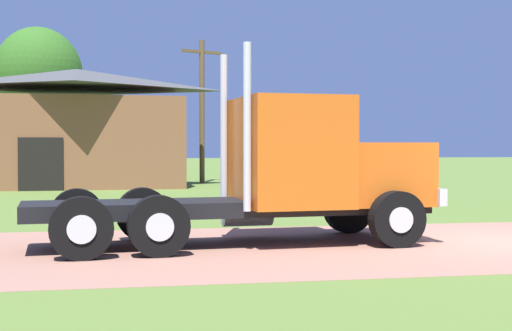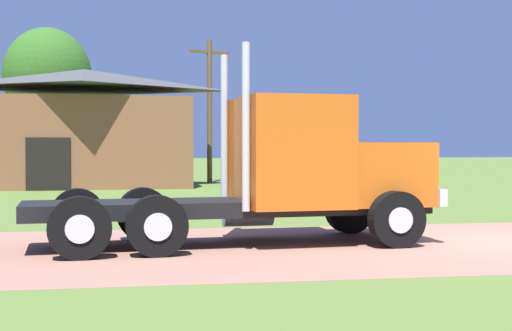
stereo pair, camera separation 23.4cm
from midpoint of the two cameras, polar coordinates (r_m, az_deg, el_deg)
ground_plane at (r=14.90m, az=19.38°, el=-5.66°), size 200.00×200.00×0.00m
dirt_track at (r=14.90m, az=19.38°, el=-5.65°), size 120.00×6.61×0.01m
truck_foreground_white at (r=13.93m, az=3.13°, el=-0.65°), size 7.76×3.15×3.65m
shed_building at (r=34.33m, az=-12.98°, el=2.71°), size 9.89×6.65×5.35m
utility_pole_far at (r=36.91m, az=-3.46°, el=4.59°), size 2.08×0.98×7.16m
tree_mid at (r=44.06m, az=-15.80°, el=6.73°), size 5.01×5.01×8.67m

